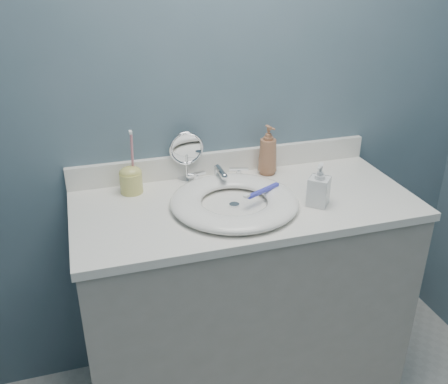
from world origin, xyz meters
name	(u,v)px	position (x,y,z in m)	size (l,w,h in m)	color
back_wall	(223,93)	(0.00, 1.25, 1.20)	(2.20, 0.02, 2.40)	#49616E
vanity_cabinet	(243,302)	(0.00, 0.97, 0.42)	(1.20, 0.55, 0.85)	#A6A098
countertop	(245,204)	(0.00, 0.97, 0.86)	(1.22, 0.57, 0.03)	white
backsplash	(224,162)	(0.00, 1.24, 0.93)	(1.22, 0.02, 0.09)	white
basin	(234,201)	(-0.05, 0.94, 0.90)	(0.45, 0.45, 0.04)	white
drain	(234,205)	(-0.05, 0.94, 0.88)	(0.04, 0.04, 0.01)	silver
faucet	(219,177)	(-0.05, 1.14, 0.91)	(0.25, 0.13, 0.07)	silver
makeup_mirror	(186,154)	(-0.16, 1.21, 0.99)	(0.13, 0.08, 0.20)	silver
soap_bottle_amber	(268,150)	(0.16, 1.18, 0.98)	(0.08, 0.08, 0.20)	#986344
soap_bottle_clear	(319,185)	(0.23, 0.87, 0.96)	(0.07, 0.07, 0.15)	silver
toothbrush_holder	(131,179)	(-0.38, 1.16, 0.93)	(0.08, 0.08, 0.24)	#CFC867
toothbrush_lying	(262,191)	(0.05, 0.94, 0.92)	(0.16, 0.09, 0.02)	#373BC4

